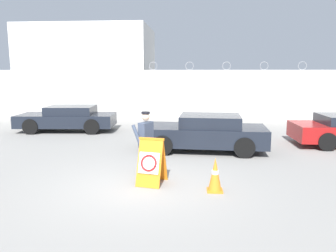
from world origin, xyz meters
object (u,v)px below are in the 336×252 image
(security_guard, at_px, (146,140))
(traffic_cone_mid, at_px, (215,175))
(parked_car_rear_sedan, at_px, (205,133))
(barricade_sign, at_px, (151,161))
(parked_car_front_coupe, at_px, (68,118))

(security_guard, bearing_deg, traffic_cone_mid, 84.20)
(parked_car_rear_sedan, bearing_deg, barricade_sign, 71.60)
(barricade_sign, xyz_separation_m, security_guard, (-0.24, 0.78, 0.37))
(barricade_sign, height_order, traffic_cone_mid, barricade_sign)
(traffic_cone_mid, xyz_separation_m, parked_car_rear_sedan, (-0.10, 4.04, 0.25))
(barricade_sign, xyz_separation_m, traffic_cone_mid, (1.54, -0.39, -0.18))
(traffic_cone_mid, height_order, parked_car_rear_sedan, parked_car_rear_sedan)
(barricade_sign, xyz_separation_m, parked_car_rear_sedan, (1.44, 3.65, 0.07))
(barricade_sign, height_order, parked_car_front_coupe, parked_car_front_coupe)
(traffic_cone_mid, bearing_deg, parked_car_rear_sedan, 91.44)
(traffic_cone_mid, bearing_deg, barricade_sign, 165.77)
(parked_car_front_coupe, distance_m, parked_car_rear_sedan, 7.18)
(traffic_cone_mid, height_order, parked_car_front_coupe, parked_car_front_coupe)
(barricade_sign, distance_m, traffic_cone_mid, 1.60)
(parked_car_front_coupe, height_order, parked_car_rear_sedan, parked_car_rear_sedan)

